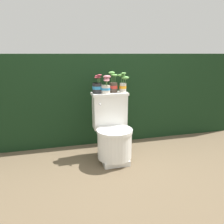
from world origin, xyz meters
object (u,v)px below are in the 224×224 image
(potted_plant_left, at_px, (97,87))
(potted_plant_midright, at_px, (123,84))
(toilet, at_px, (113,132))
(potted_plant_midleft, at_px, (106,87))
(potted_plant_middle, at_px, (113,85))

(potted_plant_left, bearing_deg, potted_plant_midright, -0.03)
(toilet, xyz_separation_m, potted_plant_midright, (0.17, 0.16, 0.55))
(potted_plant_left, xyz_separation_m, potted_plant_midleft, (0.10, -0.02, -0.00))
(potted_plant_midleft, bearing_deg, potted_plant_midright, 5.15)
(toilet, bearing_deg, potted_plant_left, 132.97)
(potted_plant_midleft, bearing_deg, potted_plant_middle, 17.57)
(potted_plant_left, relative_size, potted_plant_midright, 0.93)
(toilet, distance_m, potted_plant_left, 0.57)
(potted_plant_midleft, height_order, potted_plant_middle, potted_plant_middle)
(toilet, relative_size, potted_plant_midright, 3.34)
(potted_plant_midright, bearing_deg, toilet, -137.13)
(potted_plant_midleft, xyz_separation_m, potted_plant_midright, (0.22, 0.02, 0.02))
(toilet, height_order, potted_plant_midright, potted_plant_midright)
(toilet, bearing_deg, potted_plant_midleft, 109.91)
(potted_plant_left, bearing_deg, potted_plant_middle, 3.52)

